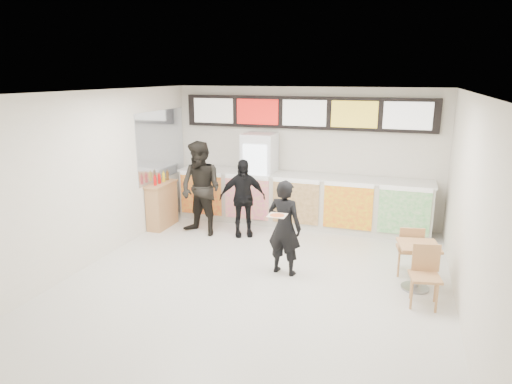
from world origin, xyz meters
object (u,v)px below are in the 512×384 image
at_px(customer_mid, 242,198).
at_px(cafe_table, 418,258).
at_px(service_counter, 299,200).
at_px(condiment_ledge, 162,204).
at_px(drinks_fridge, 259,178).
at_px(customer_left, 201,189).
at_px(customer_main, 284,228).

height_order(customer_mid, cafe_table, customer_mid).
height_order(service_counter, condiment_ledge, condiment_ledge).
relative_size(service_counter, drinks_fridge, 2.78).
xyz_separation_m(customer_left, cafe_table, (4.24, -1.27, -0.47)).
bearing_deg(customer_left, customer_mid, 28.01).
height_order(customer_main, customer_mid, customer_main).
bearing_deg(customer_main, service_counter, -72.39).
height_order(service_counter, customer_left, customer_left).
distance_m(cafe_table, condiment_ledge, 5.45).
xyz_separation_m(customer_left, condiment_ledge, (-1.02, 0.16, -0.47)).
xyz_separation_m(customer_main, condiment_ledge, (-3.15, 1.51, -0.30)).
distance_m(customer_main, condiment_ledge, 3.51).
distance_m(service_counter, condiment_ledge, 3.01).
xyz_separation_m(service_counter, drinks_fridge, (-0.93, 0.02, 0.43)).
bearing_deg(condiment_ledge, cafe_table, -15.26).
bearing_deg(customer_mid, drinks_fridge, 62.66).
bearing_deg(cafe_table, condiment_ledge, 154.07).
distance_m(customer_left, cafe_table, 4.45).
distance_m(drinks_fridge, customer_main, 2.87).
height_order(drinks_fridge, cafe_table, drinks_fridge).
bearing_deg(drinks_fridge, condiment_ledge, -150.57).
height_order(customer_left, customer_mid, customer_left).
bearing_deg(drinks_fridge, customer_main, -63.82).
bearing_deg(service_counter, drinks_fridge, 179.01).
bearing_deg(drinks_fridge, cafe_table, -36.53).
xyz_separation_m(service_counter, cafe_table, (2.43, -2.48, -0.06)).
bearing_deg(customer_main, customer_left, -22.08).
bearing_deg(service_counter, condiment_ledge, -159.63).
bearing_deg(condiment_ledge, drinks_fridge, 29.43).
distance_m(service_counter, drinks_fridge, 1.03).
xyz_separation_m(customer_main, cafe_table, (2.10, 0.08, -0.29)).
height_order(customer_left, condiment_ledge, customer_left).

